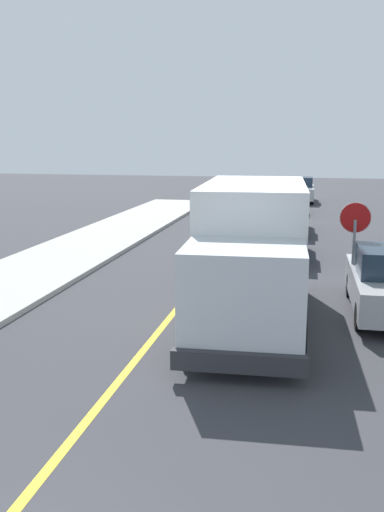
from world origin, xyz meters
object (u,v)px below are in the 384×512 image
(box_truck, at_px, (252,246))
(parked_car_far, at_px, (286,199))
(stop_sign, at_px, (355,233))
(parked_car_near, at_px, (281,236))
(parked_car_mid, at_px, (287,215))
(parked_car_furthest, at_px, (300,190))

(box_truck, height_order, parked_car_far, box_truck)
(parked_car_far, height_order, stop_sign, stop_sign)
(parked_car_far, xyz_separation_m, stop_sign, (2.61, -18.13, 1.06))
(parked_car_near, relative_size, parked_car_mid, 1.00)
(parked_car_far, xyz_separation_m, parked_car_furthest, (0.68, 5.97, 0.00))
(box_truck, bearing_deg, parked_car_far, 90.46)
(parked_car_far, bearing_deg, parked_car_furthest, 83.49)
(parked_car_mid, bearing_deg, box_truck, -91.07)
(parked_car_near, height_order, parked_car_furthest, same)
(box_truck, xyz_separation_m, parked_car_near, (0.30, 7.32, -0.97))
(parked_car_far, bearing_deg, parked_car_mid, -86.64)
(parked_car_far, relative_size, parked_car_furthest, 1.01)
(parked_car_near, distance_m, stop_sign, 5.88)
(parked_car_near, height_order, stop_sign, stop_sign)
(stop_sign, bearing_deg, parked_car_mid, 101.12)
(stop_sign, bearing_deg, box_truck, -141.50)
(parked_car_furthest, bearing_deg, stop_sign, -85.43)
(parked_car_mid, distance_m, parked_car_far, 6.94)
(box_truck, bearing_deg, parked_car_near, 87.68)
(parked_car_near, bearing_deg, box_truck, -92.32)
(parked_car_mid, relative_size, parked_car_far, 0.99)
(box_truck, xyz_separation_m, parked_car_furthest, (0.52, 26.05, -0.97))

